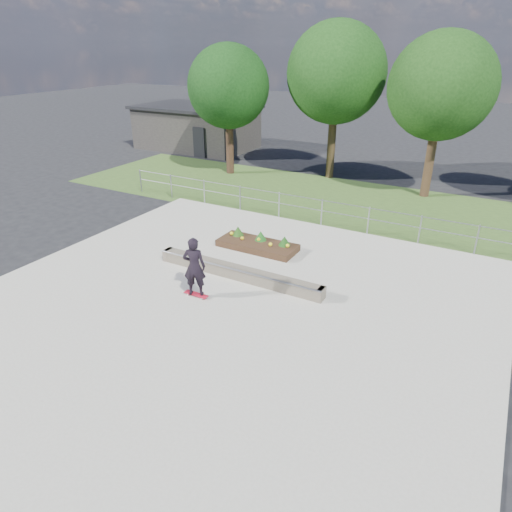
{
  "coord_description": "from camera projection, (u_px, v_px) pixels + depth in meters",
  "views": [
    {
      "loc": [
        6.44,
        -9.63,
        7.09
      ],
      "look_at": [
        0.2,
        1.5,
        1.1
      ],
      "focal_mm": 32.0,
      "sensor_mm": 36.0,
      "label": 1
    }
  ],
  "objects": [
    {
      "name": "planter_bed",
      "position": [
        258.0,
        243.0,
        17.12
      ],
      "size": [
        3.0,
        1.2,
        0.61
      ],
      "color": "black",
      "rests_on": "concrete_slab"
    },
    {
      "name": "tree_mid_left",
      "position": [
        336.0,
        73.0,
        24.04
      ],
      "size": [
        5.25,
        5.25,
        8.25
      ],
      "color": "black",
      "rests_on": "ground"
    },
    {
      "name": "grass_verge",
      "position": [
        348.0,
        203.0,
        22.15
      ],
      "size": [
        30.0,
        8.0,
        0.02
      ],
      "primitive_type": "cube",
      "color": "#324D1E",
      "rests_on": "ground"
    },
    {
      "name": "concrete_slab",
      "position": [
        225.0,
        306.0,
        13.46
      ],
      "size": [
        15.0,
        15.0,
        0.06
      ],
      "primitive_type": "cube",
      "color": "#A39F90",
      "rests_on": "ground"
    },
    {
      "name": "ground",
      "position": [
        225.0,
        307.0,
        13.47
      ],
      "size": [
        120.0,
        120.0,
        0.0
      ],
      "primitive_type": "plane",
      "color": "black",
      "rests_on": "ground"
    },
    {
      "name": "building",
      "position": [
        197.0,
        127.0,
        33.23
      ],
      "size": [
        8.4,
        5.4,
        3.0
      ],
      "color": "#282624",
      "rests_on": "ground"
    },
    {
      "name": "grind_ledge",
      "position": [
        238.0,
        273.0,
        14.91
      ],
      "size": [
        6.0,
        0.44,
        0.43
      ],
      "color": "brown",
      "rests_on": "concrete_slab"
    },
    {
      "name": "tree_mid_right",
      "position": [
        442.0,
        87.0,
        20.98
      ],
      "size": [
        4.9,
        4.9,
        7.7
      ],
      "color": "#332114",
      "rests_on": "ground"
    },
    {
      "name": "fence",
      "position": [
        322.0,
        209.0,
        19.06
      ],
      "size": [
        20.06,
        0.06,
        1.2
      ],
      "color": "gray",
      "rests_on": "ground"
    },
    {
      "name": "skateboarder",
      "position": [
        194.0,
        267.0,
        13.5
      ],
      "size": [
        0.8,
        0.67,
        1.94
      ],
      "color": "silver",
      "rests_on": "concrete_slab"
    },
    {
      "name": "tree_far_left",
      "position": [
        228.0,
        87.0,
        25.21
      ],
      "size": [
        4.55,
        4.55,
        7.15
      ],
      "color": "black",
      "rests_on": "ground"
    }
  ]
}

